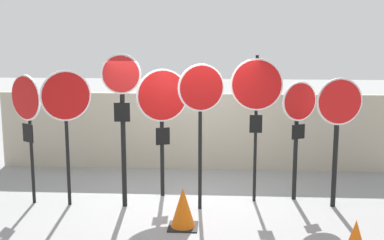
# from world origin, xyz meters

# --- Properties ---
(ground_plane) EXTENTS (40.00, 40.00, 0.00)m
(ground_plane) POSITION_xyz_m (0.00, 0.00, 0.00)
(ground_plane) COLOR gray
(fence_back) EXTENTS (8.24, 0.12, 1.63)m
(fence_back) POSITION_xyz_m (0.00, 2.17, 0.82)
(fence_back) COLOR #A89E89
(fence_back) RESTS_ON ground
(stop_sign_0) EXTENTS (0.66, 0.47, 2.26)m
(stop_sign_0) POSITION_xyz_m (-2.66, -0.23, 1.68)
(stop_sign_0) COLOR black
(stop_sign_0) RESTS_ON ground
(stop_sign_1) EXTENTS (0.77, 0.42, 2.34)m
(stop_sign_1) POSITION_xyz_m (-1.96, -0.30, 1.75)
(stop_sign_1) COLOR black
(stop_sign_1) RESTS_ON ground
(stop_sign_2) EXTENTS (0.66, 0.14, 2.62)m
(stop_sign_2) POSITION_xyz_m (-1.02, -0.31, 1.81)
(stop_sign_2) COLOR black
(stop_sign_2) RESTS_ON ground
(stop_sign_3) EXTENTS (0.88, 0.37, 2.32)m
(stop_sign_3) POSITION_xyz_m (-0.41, 0.28, 1.66)
(stop_sign_3) COLOR black
(stop_sign_3) RESTS_ON ground
(stop_sign_4) EXTENTS (0.75, 0.29, 2.47)m
(stop_sign_4) POSITION_xyz_m (0.29, -0.36, 1.86)
(stop_sign_4) COLOR black
(stop_sign_4) RESTS_ON ground
(stop_sign_5) EXTENTS (0.89, 0.12, 2.57)m
(stop_sign_5) POSITION_xyz_m (1.22, 0.08, 1.92)
(stop_sign_5) COLOR black
(stop_sign_5) RESTS_ON ground
(stop_sign_6) EXTENTS (0.62, 0.35, 2.12)m
(stop_sign_6) POSITION_xyz_m (1.96, 0.23, 1.49)
(stop_sign_6) COLOR black
(stop_sign_6) RESTS_ON ground
(stop_sign_7) EXTENTS (0.78, 0.21, 2.23)m
(stop_sign_7) POSITION_xyz_m (2.57, -0.12, 1.56)
(stop_sign_7) COLOR black
(stop_sign_7) RESTS_ON ground
(traffic_cone_0) EXTENTS (0.45, 0.45, 0.64)m
(traffic_cone_0) POSITION_xyz_m (0.06, -1.17, 0.32)
(traffic_cone_0) COLOR black
(traffic_cone_0) RESTS_ON ground
(traffic_cone_1) EXTENTS (0.36, 0.36, 0.51)m
(traffic_cone_1) POSITION_xyz_m (2.46, -2.04, 0.25)
(traffic_cone_1) COLOR black
(traffic_cone_1) RESTS_ON ground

